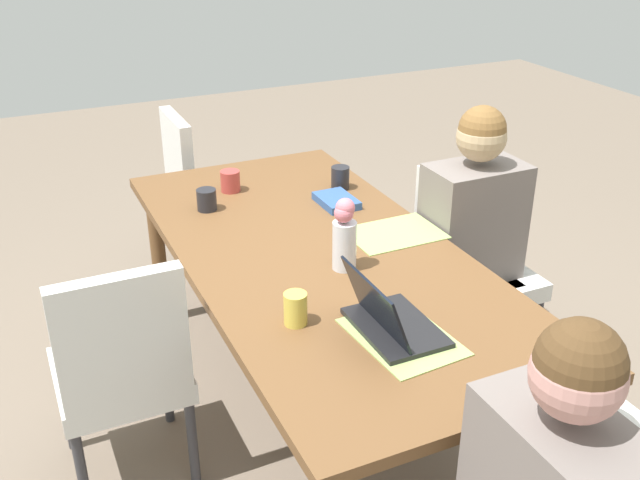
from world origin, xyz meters
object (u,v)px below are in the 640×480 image
object	(u,v)px
dining_table	(320,269)
coffee_mug_centre_left	(230,181)
flower_vase	(344,233)
coffee_mug_near_left	(207,200)
coffee_mug_centre_right	(295,309)
laptop_head_left_left_near	(390,320)
coffee_mug_near_right	(340,178)
chair_head_right_left_far	(202,186)
chair_far_right_near	(122,366)
chair_near_left_mid	(470,255)
book_red_cover	(336,201)
person_near_left_mid	(469,259)

from	to	relation	value
dining_table	coffee_mug_centre_left	size ratio (longest dim) A/B	22.37
flower_vase	coffee_mug_near_left	xyz separation A→B (m)	(0.70, 0.29, -0.09)
coffee_mug_centre_left	coffee_mug_centre_right	world-z (taller)	coffee_mug_centre_right
laptop_head_left_left_near	coffee_mug_near_right	bearing A→B (deg)	-18.81
chair_head_right_left_far	coffee_mug_near_left	bearing A→B (deg)	166.10
coffee_mug_near_left	coffee_mug_centre_left	distance (m)	0.22
chair_far_right_near	coffee_mug_near_left	xyz separation A→B (m)	(0.61, -0.50, 0.28)
laptop_head_left_left_near	coffee_mug_centre_right	world-z (taller)	laptop_head_left_left_near
coffee_mug_centre_right	dining_table	bearing A→B (deg)	-33.57
dining_table	chair_near_left_mid	world-z (taller)	chair_near_left_mid
coffee_mug_near_right	chair_far_right_near	bearing A→B (deg)	118.07
coffee_mug_near_right	book_red_cover	bearing A→B (deg)	148.92
chair_near_left_mid	coffee_mug_centre_right	distance (m)	1.22
chair_far_right_near	coffee_mug_near_right	size ratio (longest dim) A/B	8.88
coffee_mug_centre_left	chair_near_left_mid	bearing A→B (deg)	-123.23
dining_table	person_near_left_mid	bearing A→B (deg)	-86.16
chair_far_right_near	laptop_head_left_left_near	xyz separation A→B (m)	(-0.51, -0.74, 0.28)
chair_far_right_near	person_near_left_mid	bearing A→B (deg)	-85.75
dining_table	laptop_head_left_left_near	world-z (taller)	laptop_head_left_left_near
person_near_left_mid	flower_vase	distance (m)	0.80
chair_near_left_mid	coffee_mug_centre_left	xyz separation A→B (m)	(0.58, 0.89, 0.29)
chair_near_left_mid	chair_far_right_near	bearing A→B (deg)	96.82
chair_far_right_near	coffee_mug_near_left	world-z (taller)	chair_far_right_near
chair_near_left_mid	coffee_mug_near_left	bearing A→B (deg)	67.77
book_red_cover	coffee_mug_near_right	bearing A→B (deg)	-31.90
person_near_left_mid	coffee_mug_centre_right	distance (m)	1.12
chair_far_right_near	book_red_cover	world-z (taller)	chair_far_right_near
chair_head_right_left_far	flower_vase	distance (m)	1.59
coffee_mug_centre_right	coffee_mug_near_right	bearing A→B (deg)	-33.19
book_red_cover	laptop_head_left_left_near	bearing A→B (deg)	162.60
chair_far_right_near	coffee_mug_centre_right	distance (m)	0.67
coffee_mug_near_left	coffee_mug_centre_left	size ratio (longest dim) A/B	0.97
chair_near_left_mid	chair_head_right_left_far	size ratio (longest dim) A/B	1.00
laptop_head_left_left_near	book_red_cover	xyz separation A→B (m)	(0.95, -0.28, -0.03)
chair_near_left_mid	laptop_head_left_left_near	distance (m)	1.11
person_near_left_mid	laptop_head_left_left_near	world-z (taller)	person_near_left_mid
dining_table	coffee_mug_centre_right	bearing A→B (deg)	146.43
chair_far_right_near	flower_vase	world-z (taller)	flower_vase
dining_table	laptop_head_left_left_near	xyz separation A→B (m)	(-0.58, 0.03, 0.12)
dining_table	coffee_mug_near_left	xyz separation A→B (m)	(0.55, 0.27, 0.12)
coffee_mug_centre_right	flower_vase	bearing A→B (deg)	-48.53
flower_vase	person_near_left_mid	bearing A→B (deg)	-74.32
chair_head_right_left_far	coffee_mug_near_right	world-z (taller)	chair_head_right_left_far
chair_near_left_mid	person_near_left_mid	size ratio (longest dim) A/B	0.75
coffee_mug_centre_left	chair_head_right_left_far	bearing A→B (deg)	-4.43
person_near_left_mid	laptop_head_left_left_near	xyz separation A→B (m)	(-0.62, 0.75, 0.25)
coffee_mug_near_left	coffee_mug_centre_right	distance (m)	0.96
chair_near_left_mid	coffee_mug_centre_left	distance (m)	1.10
laptop_head_left_left_near	flower_vase	bearing A→B (deg)	-7.79
coffee_mug_near_right	book_red_cover	distance (m)	0.18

